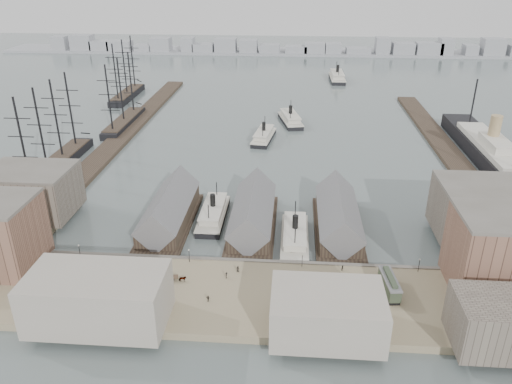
# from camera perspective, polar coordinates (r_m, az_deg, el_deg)

# --- Properties ---
(ground) EXTENTS (900.00, 900.00, 0.00)m
(ground) POSITION_cam_1_polar(r_m,az_deg,el_deg) (140.67, -0.95, -7.38)
(ground) COLOR #4D5A59
(ground) RESTS_ON ground
(quay) EXTENTS (180.00, 30.00, 2.00)m
(quay) POSITION_cam_1_polar(r_m,az_deg,el_deg) (123.73, -1.82, -11.93)
(quay) COLOR #807356
(quay) RESTS_ON ground
(seawall) EXTENTS (180.00, 1.20, 2.30)m
(seawall) POSITION_cam_1_polar(r_m,az_deg,el_deg) (135.70, -1.16, -8.14)
(seawall) COLOR #59544C
(seawall) RESTS_ON ground
(west_wharf) EXTENTS (10.00, 220.00, 1.60)m
(west_wharf) POSITION_cam_1_polar(r_m,az_deg,el_deg) (243.94, -14.92, 6.35)
(west_wharf) COLOR #2D231C
(west_wharf) RESTS_ON ground
(east_wharf) EXTENTS (10.00, 180.00, 1.60)m
(east_wharf) POSITION_cam_1_polar(r_m,az_deg,el_deg) (231.00, 20.96, 4.47)
(east_wharf) COLOR #2D231C
(east_wharf) RESTS_ON ground
(ferry_shed_west) EXTENTS (14.00, 42.00, 12.60)m
(ferry_shed_west) POSITION_cam_1_polar(r_m,az_deg,el_deg) (157.04, -9.88, -2.16)
(ferry_shed_west) COLOR #2D231C
(ferry_shed_west) RESTS_ON ground
(ferry_shed_center) EXTENTS (14.00, 42.00, 12.60)m
(ferry_shed_center) POSITION_cam_1_polar(r_m,az_deg,el_deg) (152.94, -0.38, -2.53)
(ferry_shed_center) COLOR #2D231C
(ferry_shed_center) RESTS_ON ground
(ferry_shed_east) EXTENTS (14.00, 42.00, 12.60)m
(ferry_shed_east) POSITION_cam_1_polar(r_m,az_deg,el_deg) (153.20, 9.37, -2.84)
(ferry_shed_east) COLOR #2D231C
(ferry_shed_east) RESTS_ON ground
(warehouse_west_back) EXTENTS (26.00, 20.00, 14.00)m
(warehouse_west_back) POSITION_cam_1_polar(r_m,az_deg,el_deg) (172.05, -24.27, -0.02)
(warehouse_west_back) COLOR #60564C
(warehouse_west_back) RESTS_ON west_land
(warehouse_east_back) EXTENTS (28.00, 20.00, 15.00)m
(warehouse_east_back) POSITION_cam_1_polar(r_m,az_deg,el_deg) (159.03, 24.79, -1.93)
(warehouse_east_back) COLOR #60564C
(warehouse_east_back) RESTS_ON east_land
(street_bldg_center) EXTENTS (24.00, 16.00, 10.00)m
(street_bldg_center) POSITION_cam_1_polar(r_m,az_deg,el_deg) (110.36, 8.13, -13.54)
(street_bldg_center) COLOR gray
(street_bldg_center) RESTS_ON quay
(street_bldg_west) EXTENTS (30.00, 16.00, 12.00)m
(street_bldg_west) POSITION_cam_1_polar(r_m,az_deg,el_deg) (117.00, -17.61, -11.49)
(street_bldg_west) COLOR gray
(street_bldg_west) RESTS_ON quay
(street_bldg_east) EXTENTS (18.00, 14.00, 11.00)m
(street_bldg_east) POSITION_cam_1_polar(r_m,az_deg,el_deg) (117.32, 25.96, -13.28)
(street_bldg_east) COLOR #60564C
(street_bldg_east) RESTS_ON quay
(lamp_post_far_w) EXTENTS (0.44, 0.44, 3.92)m
(lamp_post_far_w) POSITION_cam_1_polar(r_m,az_deg,el_deg) (143.35, -19.56, -6.12)
(lamp_post_far_w) COLOR black
(lamp_post_far_w) RESTS_ON quay
(lamp_post_near_w) EXTENTS (0.44, 0.44, 3.92)m
(lamp_post_near_w) POSITION_cam_1_polar(r_m,az_deg,el_deg) (134.40, -7.67, -6.95)
(lamp_post_near_w) COLOR black
(lamp_post_near_w) RESTS_ON quay
(lamp_post_near_e) EXTENTS (0.44, 0.44, 3.92)m
(lamp_post_near_e) POSITION_cam_1_polar(r_m,az_deg,el_deg) (131.82, 5.32, -7.51)
(lamp_post_near_e) COLOR black
(lamp_post_near_e) RESTS_ON quay
(lamp_post_far_e) EXTENTS (0.44, 0.44, 3.92)m
(lamp_post_far_e) POSITION_cam_1_polar(r_m,az_deg,el_deg) (135.98, 18.17, -7.69)
(lamp_post_far_e) COLOR black
(lamp_post_far_e) RESTS_ON quay
(far_shore) EXTENTS (500.00, 40.00, 15.72)m
(far_shore) POSITION_cam_1_polar(r_m,az_deg,el_deg) (458.22, 2.78, 15.99)
(far_shore) COLOR gray
(far_shore) RESTS_ON ground
(ferry_docked_west) EXTENTS (7.75, 25.83, 9.22)m
(ferry_docked_west) POSITION_cam_1_polar(r_m,az_deg,el_deg) (159.48, -4.91, -2.41)
(ferry_docked_west) COLOR black
(ferry_docked_west) RESTS_ON ground
(ferry_docked_east) EXTENTS (7.86, 26.19, 9.35)m
(ferry_docked_east) POSITION_cam_1_polar(r_m,az_deg,el_deg) (146.61, 4.45, -5.01)
(ferry_docked_east) COLOR black
(ferry_docked_east) RESTS_ON ground
(ferry_open_near) EXTENTS (10.78, 25.97, 9.00)m
(ferry_open_near) POSITION_cam_1_polar(r_m,az_deg,el_deg) (230.50, 0.89, 6.46)
(ferry_open_near) COLOR black
(ferry_open_near) RESTS_ON ground
(ferry_open_mid) EXTENTS (13.96, 28.12, 9.64)m
(ferry_open_mid) POSITION_cam_1_polar(r_m,az_deg,el_deg) (256.21, 3.95, 8.36)
(ferry_open_mid) COLOR black
(ferry_open_mid) RESTS_ON ground
(ferry_open_far) EXTENTS (10.03, 31.64, 11.24)m
(ferry_open_far) POSITION_cam_1_polar(r_m,az_deg,el_deg) (355.54, 9.25, 12.87)
(ferry_open_far) COLOR black
(ferry_open_far) RESTS_ON ground
(sailing_ship_near) EXTENTS (8.33, 57.40, 34.26)m
(sailing_ship_near) POSITION_cam_1_polar(r_m,az_deg,el_deg) (212.14, -21.93, 3.04)
(sailing_ship_near) COLOR black
(sailing_ship_near) RESTS_ON ground
(sailing_ship_mid) EXTENTS (8.14, 47.03, 33.46)m
(sailing_ship_mid) POSITION_cam_1_polar(r_m,az_deg,el_deg) (259.30, -14.84, 7.82)
(sailing_ship_mid) COLOR black
(sailing_ship_mid) RESTS_ON ground
(sailing_ship_far) EXTENTS (8.29, 46.06, 34.09)m
(sailing_ship_far) POSITION_cam_1_polar(r_m,az_deg,el_deg) (314.42, -14.50, 10.81)
(sailing_ship_far) COLOR black
(sailing_ship_far) RESTS_ON ground
(ocean_steamer) EXTENTS (13.36, 97.59, 19.52)m
(ocean_steamer) POSITION_cam_1_polar(r_m,az_deg,el_deg) (225.17, 25.18, 4.14)
(ocean_steamer) COLOR black
(ocean_steamer) RESTS_ON ground
(tram) EXTENTS (4.16, 11.67, 4.06)m
(tram) POSITION_cam_1_polar(r_m,az_deg,el_deg) (126.60, 14.99, -10.23)
(tram) COLOR black
(tram) RESTS_ON quay
(horse_cart_left) EXTENTS (4.81, 3.25, 1.64)m
(horse_cart_left) POSITION_cam_1_polar(r_m,az_deg,el_deg) (139.12, -19.98, -8.11)
(horse_cart_left) COLOR black
(horse_cart_left) RESTS_ON quay
(horse_cart_center) EXTENTS (5.00, 2.06, 1.62)m
(horse_cart_center) POSITION_cam_1_polar(r_m,az_deg,el_deg) (128.27, -8.72, -9.75)
(horse_cart_center) COLOR black
(horse_cart_center) RESTS_ON quay
(horse_cart_right) EXTENTS (4.69, 1.84, 1.68)m
(horse_cart_right) POSITION_cam_1_polar(r_m,az_deg,el_deg) (122.81, 9.99, -11.61)
(horse_cart_right) COLOR black
(horse_cart_right) RESTS_ON quay
(pedestrian_0) EXTENTS (0.64, 0.74, 1.69)m
(pedestrian_0) POSITION_cam_1_polar(r_m,az_deg,el_deg) (143.65, -20.84, -7.14)
(pedestrian_0) COLOR black
(pedestrian_0) RESTS_ON quay
(pedestrian_1) EXTENTS (0.87, 0.71, 1.65)m
(pedestrian_1) POSITION_cam_1_polar(r_m,az_deg,el_deg) (129.88, -17.65, -10.29)
(pedestrian_1) COLOR black
(pedestrian_1) RESTS_ON quay
(pedestrian_2) EXTENTS (0.99, 1.23, 1.66)m
(pedestrian_2) POSITION_cam_1_polar(r_m,az_deg,el_deg) (137.97, -13.40, -7.47)
(pedestrian_2) COLOR black
(pedestrian_2) RESTS_ON quay
(pedestrian_3) EXTENTS (1.00, 0.51, 1.63)m
(pedestrian_3) POSITION_cam_1_polar(r_m,az_deg,el_deg) (120.83, -5.49, -12.01)
(pedestrian_3) COLOR black
(pedestrian_3) RESTS_ON quay
(pedestrian_4) EXTENTS (0.89, 0.63, 1.70)m
(pedestrian_4) POSITION_cam_1_polar(r_m,az_deg,el_deg) (130.39, -2.09, -8.78)
(pedestrian_4) COLOR black
(pedestrian_4) RESTS_ON quay
(pedestrian_5) EXTENTS (0.74, 0.81, 1.79)m
(pedestrian_5) POSITION_cam_1_polar(r_m,az_deg,el_deg) (121.40, 3.24, -11.67)
(pedestrian_5) COLOR black
(pedestrian_5) RESTS_ON quay
(pedestrian_6) EXTENTS (0.84, 0.94, 1.60)m
(pedestrian_6) POSITION_cam_1_polar(r_m,az_deg,el_deg) (132.72, 9.88, -8.55)
(pedestrian_6) COLOR black
(pedestrian_6) RESTS_ON quay
(pedestrian_7) EXTENTS (1.13, 1.18, 1.61)m
(pedestrian_7) POSITION_cam_1_polar(r_m,az_deg,el_deg) (118.42, 11.26, -13.33)
(pedestrian_7) COLOR black
(pedestrian_7) RESTS_ON quay
(pedestrian_8) EXTENTS (0.95, 0.91, 1.59)m
(pedestrian_8) POSITION_cam_1_polar(r_m,az_deg,el_deg) (129.54, 15.91, -10.15)
(pedestrian_8) COLOR black
(pedestrian_8) RESTS_ON quay
(pedestrian_9) EXTENTS (0.92, 1.04, 1.79)m
(pedestrian_9) POSITION_cam_1_polar(r_m,az_deg,el_deg) (128.64, 23.49, -11.67)
(pedestrian_9) COLOR black
(pedestrian_9) RESTS_ON quay
(pedestrian_10) EXTENTS (0.67, 1.12, 1.70)m
(pedestrian_10) POSITION_cam_1_polar(r_m,az_deg,el_deg) (128.17, -3.39, -9.48)
(pedestrian_10) COLOR black
(pedestrian_10) RESTS_ON quay
(pedestrian_11) EXTENTS (0.82, 0.58, 1.60)m
(pedestrian_11) POSITION_cam_1_polar(r_m,az_deg,el_deg) (123.99, 6.79, -11.00)
(pedestrian_11) COLOR black
(pedestrian_11) RESTS_ON quay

